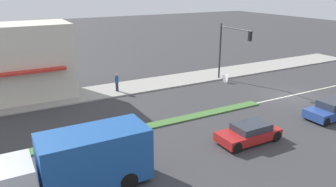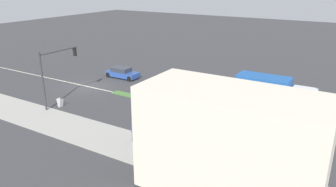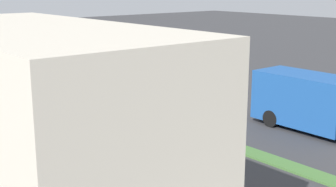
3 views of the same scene
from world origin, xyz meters
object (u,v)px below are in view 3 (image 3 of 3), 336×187
object	(u,v)px
pedestrian	(7,133)
hatchback_red	(180,87)
coupe_blue	(114,69)
delivery_truck	(320,104)

from	to	relation	value
pedestrian	hatchback_red	world-z (taller)	pedestrian
coupe_blue	hatchback_red	bearing A→B (deg)	90.00
delivery_truck	hatchback_red	distance (m)	10.70
delivery_truck	coupe_blue	distance (m)	18.76
pedestrian	hatchback_red	distance (m)	13.86
pedestrian	coupe_blue	size ratio (longest dim) A/B	0.39
delivery_truck	coupe_blue	size ratio (longest dim) A/B	1.76
pedestrian	coupe_blue	xyz separation A→B (m)	(-13.34, -11.82, -0.36)
coupe_blue	hatchback_red	world-z (taller)	coupe_blue
hatchback_red	delivery_truck	bearing A→B (deg)	90.00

